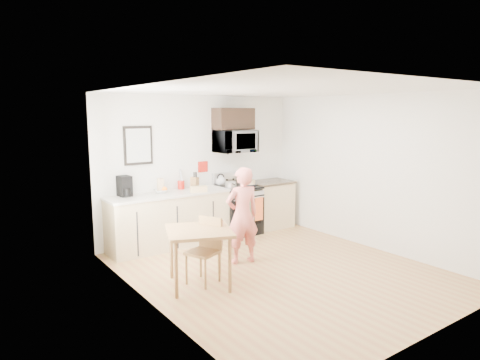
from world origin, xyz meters
TOP-DOWN VIEW (x-y plane):
  - floor at (0.00, 0.00)m, footprint 4.60×4.60m
  - back_wall at (0.00, 2.30)m, footprint 4.00×0.04m
  - front_wall at (0.00, -2.30)m, footprint 4.00×0.04m
  - left_wall at (-2.00, 0.00)m, footprint 0.04×4.60m
  - right_wall at (2.00, 0.00)m, footprint 0.04×4.60m
  - ceiling at (0.00, 0.00)m, footprint 4.00×4.60m
  - window at (-1.96, 0.80)m, footprint 0.06×1.40m
  - cabinet_left at (-0.80, 2.00)m, footprint 2.10×0.60m
  - countertop_left at (-0.80, 2.00)m, footprint 2.14×0.64m
  - cabinet_right at (1.43, 2.00)m, footprint 0.84×0.60m
  - countertop_right at (1.43, 2.00)m, footprint 0.88×0.64m
  - range at (0.63, 1.98)m, footprint 0.76×0.70m
  - microwave at (0.63, 2.08)m, footprint 0.76×0.51m
  - upper_cabinet at (0.63, 2.12)m, footprint 0.76×0.35m
  - wall_art at (-1.20, 2.28)m, footprint 0.50×0.04m
  - wall_trivet at (0.05, 2.28)m, footprint 0.20×0.02m
  - person at (-0.25, 0.63)m, footprint 0.59×0.44m
  - dining_table at (-1.24, 0.23)m, footprint 0.92×0.92m
  - chair at (-1.04, 0.32)m, footprint 0.52×0.49m
  - knife_block at (-0.22, 2.13)m, footprint 0.14×0.16m
  - utensil_crock at (-0.44, 2.22)m, footprint 0.12×0.12m
  - fruit_bowl at (-0.91, 2.09)m, footprint 0.31×0.31m
  - milk_carton at (-0.90, 2.10)m, footprint 0.10×0.10m
  - coffee_maker at (-1.51, 2.16)m, footprint 0.20×0.29m
  - bread_bag at (-0.34, 1.78)m, footprint 0.30×0.20m
  - cake at (0.87, 1.94)m, footprint 0.29×0.29m
  - kettle at (0.38, 2.19)m, footprint 0.18×0.18m
  - pot at (0.40, 1.87)m, footprint 0.21×0.35m

SIDE VIEW (x-z plane):
  - floor at x=0.00m, z-range 0.00..0.00m
  - range at x=0.63m, z-range -0.14..1.02m
  - cabinet_left at x=-0.80m, z-range 0.00..0.90m
  - cabinet_right at x=1.43m, z-range 0.00..0.90m
  - chair at x=-1.04m, z-range 0.13..1.02m
  - dining_table at x=-1.24m, z-range 0.30..1.07m
  - person at x=-0.25m, z-range 0.00..1.48m
  - countertop_left at x=-0.80m, z-range 0.90..0.94m
  - countertop_right at x=1.43m, z-range 0.90..0.94m
  - cake at x=0.87m, z-range 0.92..1.02m
  - pot at x=0.40m, z-range 0.93..1.03m
  - fruit_bowl at x=-0.91m, z-range 0.93..1.04m
  - bread_bag at x=-0.34m, z-range 0.94..1.04m
  - kettle at x=0.38m, z-range 0.91..1.14m
  - knife_block at x=-0.22m, z-range 0.94..1.15m
  - milk_carton at x=-0.90m, z-range 0.94..1.19m
  - utensil_crock at x=-0.44m, z-range 0.90..1.26m
  - coffee_maker at x=-1.51m, z-range 0.93..1.26m
  - back_wall at x=0.00m, z-range 0.00..2.60m
  - front_wall at x=0.00m, z-range 0.00..2.60m
  - left_wall at x=-2.00m, z-range 0.00..2.60m
  - right_wall at x=2.00m, z-range 0.00..2.60m
  - wall_trivet at x=0.05m, z-range 1.20..1.40m
  - window at x=-1.96m, z-range 0.80..2.30m
  - wall_art at x=-1.20m, z-range 1.43..2.08m
  - microwave at x=0.63m, z-range 1.55..1.97m
  - upper_cabinet at x=0.63m, z-range 1.98..2.38m
  - ceiling at x=0.00m, z-range 2.58..2.62m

